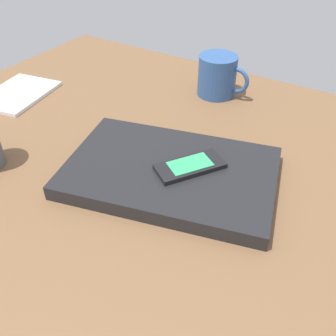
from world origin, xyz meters
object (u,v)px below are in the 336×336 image
at_px(laptop_closed, 168,172).
at_px(cell_phone_on_laptop, 190,166).
at_px(coffee_mug, 218,76).
at_px(notepad, 18,94).

distance_m(laptop_closed, cell_phone_on_laptop, 0.04).
bearing_deg(coffee_mug, laptop_closed, -78.46).
xyz_separation_m(cell_phone_on_laptop, coffee_mug, (-0.10, 0.30, 0.02)).
relative_size(laptop_closed, cell_phone_on_laptop, 2.84).
height_order(notepad, coffee_mug, coffee_mug).
height_order(cell_phone_on_laptop, notepad, cell_phone_on_laptop).
bearing_deg(notepad, coffee_mug, 22.46).
height_order(cell_phone_on_laptop, coffee_mug, coffee_mug).
relative_size(cell_phone_on_laptop, coffee_mug, 1.01).
bearing_deg(notepad, cell_phone_on_laptop, -16.75).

